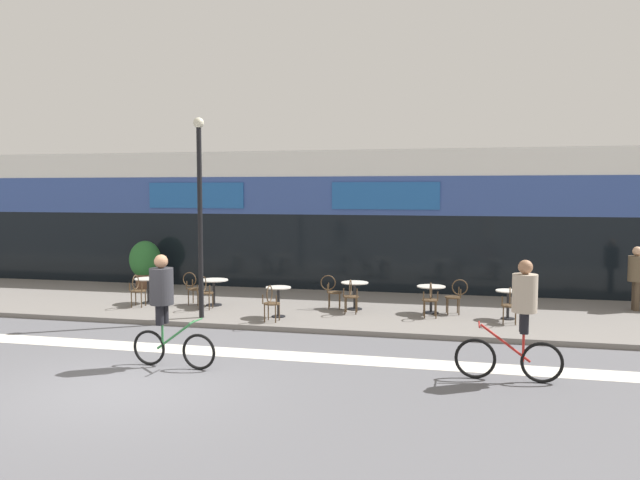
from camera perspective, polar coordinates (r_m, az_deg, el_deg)
The scene contains 24 objects.
ground_plane at distance 11.20m, azimuth -17.46°, elevation -12.70°, with size 120.00×120.00×0.00m, color #5B5B60.
sidewalk_slab at distance 17.64m, azimuth -5.42°, elevation -6.00°, with size 40.00×5.50×0.12m, color slate.
storefront_facade at distance 21.88m, azimuth -1.58°, elevation 1.90°, with size 40.00×4.06×4.55m.
bike_lane_stripe at distance 13.33m, azimuth -11.94°, elevation -9.78°, with size 36.00×0.70×0.01m, color silver.
bistro_table_0 at distance 18.18m, azimuth -15.43°, elevation -4.01°, with size 0.74×0.74×0.70m.
bistro_table_1 at distance 17.44m, azimuth -9.69°, elevation -4.23°, with size 0.79×0.79×0.72m.
bistro_table_2 at distance 15.67m, azimuth -3.83°, elevation -5.12°, with size 0.63×0.63×0.76m.
bistro_table_3 at distance 16.64m, azimuth 3.19°, elevation -4.58°, with size 0.73×0.73×0.73m.
bistro_table_4 at distance 16.37m, azimuth 10.13°, elevation -4.85°, with size 0.73×0.73×0.71m.
bistro_table_5 at distance 16.07m, azimuth 16.82°, elevation -5.17°, with size 0.61×0.61×0.72m.
cafe_chair_0_near at distance 17.63m, azimuth -16.38°, elevation -4.26°, with size 0.44×0.59×0.90m.
cafe_chair_1_near at distance 16.87m, azimuth -10.49°, elevation -4.55°, with size 0.42×0.59×0.90m.
cafe_chair_1_side at distance 17.69m, azimuth -11.56°, elevation -4.14°, with size 0.58×0.41×0.90m.
cafe_chair_2_near at distance 15.09m, azimuth -4.52°, elevation -5.56°, with size 0.41×0.58×0.90m.
cafe_chair_3_near at distance 16.03m, azimuth 2.83°, elevation -4.95°, with size 0.43×0.59×0.90m.
cafe_chair_3_side at distance 16.75m, azimuth 1.07°, elevation -4.54°, with size 0.60×0.45×0.90m.
cafe_chair_4_near at distance 15.75m, azimuth 10.05°, elevation -5.19°, with size 0.45×0.60×0.90m.
cafe_chair_4_side at distance 16.36m, azimuth 12.32°, elevation -4.86°, with size 0.60×0.45×0.90m.
cafe_chair_5_near at distance 15.45m, azimuth 16.96°, elevation -5.51°, with size 0.42×0.59×0.90m.
planter_pot at distance 20.98m, azimuth -15.68°, elevation -1.99°, with size 1.01×1.01×1.54m.
lamp_post at distance 15.63m, azimuth -10.93°, elevation 3.38°, with size 0.26×0.26×4.94m.
cyclist_0 at distance 11.94m, azimuth -14.04°, elevation -5.48°, with size 1.71×0.53×2.10m.
cyclist_1 at distance 11.24m, azimuth 17.80°, elevation -6.39°, with size 1.82×0.48×2.11m.
pedestrian_near_end at distance 18.42m, azimuth 26.97°, elevation -2.67°, with size 0.46×0.46×1.70m.
Camera 1 is at (5.48, -9.20, 3.28)m, focal length 35.00 mm.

